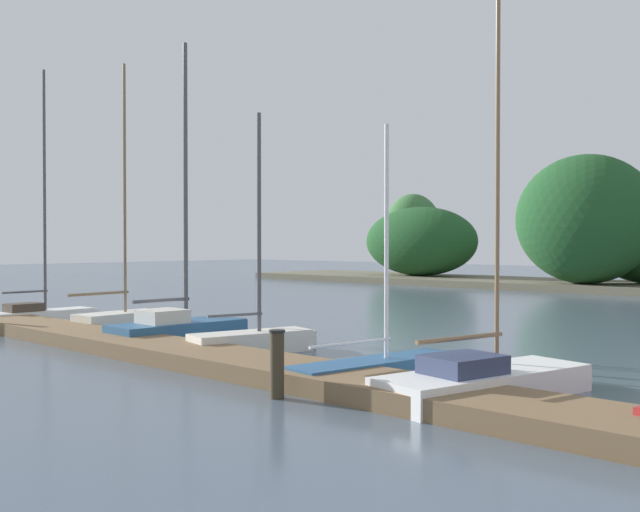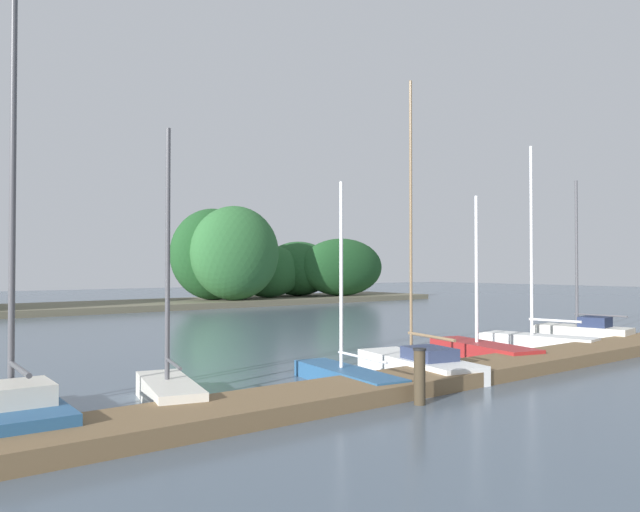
{
  "view_description": "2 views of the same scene",
  "coord_description": "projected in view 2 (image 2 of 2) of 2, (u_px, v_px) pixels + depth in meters",
  "views": [
    {
      "loc": [
        9.29,
        1.76,
        2.62
      ],
      "look_at": [
        -0.56,
        12.17,
        2.37
      ],
      "focal_mm": 40.95,
      "sensor_mm": 36.0,
      "label": 1
    },
    {
      "loc": [
        -9.08,
        1.47,
        2.84
      ],
      "look_at": [
        -0.25,
        12.74,
        3.09
      ],
      "focal_mm": 34.4,
      "sensor_mm": 36.0,
      "label": 2
    }
  ],
  "objects": [
    {
      "name": "sailboat_5",
      "position": [
        415.0,
        362.0,
        16.16
      ],
      "size": [
        2.12,
        4.5,
        7.85
      ],
      "rotation": [
        0.0,
        0.0,
        1.36
      ],
      "color": "white",
      "rests_on": "ground"
    },
    {
      "name": "sailboat_7",
      "position": [
        535.0,
        337.0,
        21.76
      ],
      "size": [
        1.76,
        4.17,
        7.17
      ],
      "rotation": [
        0.0,
        0.0,
        1.76
      ],
      "color": "white",
      "rests_on": "ground"
    },
    {
      "name": "sailboat_6",
      "position": [
        479.0,
        348.0,
        19.29
      ],
      "size": [
        2.1,
        4.45,
        5.1
      ],
      "rotation": [
        0.0,
        0.0,
        1.33
      ],
      "color": "maroon",
      "rests_on": "ground"
    },
    {
      "name": "sailboat_4",
      "position": [
        344.0,
        374.0,
        14.78
      ],
      "size": [
        1.46,
        4.12,
        4.92
      ],
      "rotation": [
        0.0,
        0.0,
        1.42
      ],
      "color": "#285684",
      "rests_on": "ground"
    },
    {
      "name": "mooring_piling_1",
      "position": [
        420.0,
        376.0,
        12.61
      ],
      "size": [
        0.27,
        0.27,
        1.16
      ],
      "color": "#3D3323",
      "rests_on": "ground"
    },
    {
      "name": "sailboat_3",
      "position": [
        168.0,
        388.0,
        12.57
      ],
      "size": [
        1.59,
        3.24,
        5.73
      ],
      "rotation": [
        0.0,
        0.0,
        1.33
      ],
      "color": "silver",
      "rests_on": "ground"
    },
    {
      "name": "far_shore",
      "position": [
        72.0,
        266.0,
        38.85
      ],
      "size": [
        63.91,
        8.81,
        7.44
      ],
      "color": "#66604C",
      "rests_on": "ground"
    },
    {
      "name": "dock_pier",
      "position": [
        367.0,
        389.0,
        13.35
      ],
      "size": [
        29.76,
        1.8,
        0.35
      ],
      "color": "brown",
      "rests_on": "ground"
    },
    {
      "name": "sailboat_8",
      "position": [
        581.0,
        330.0,
        23.39
      ],
      "size": [
        1.75,
        3.66,
        6.17
      ],
      "rotation": [
        0.0,
        0.0,
        1.73
      ],
      "color": "silver",
      "rests_on": "ground"
    },
    {
      "name": "sailboat_2",
      "position": [
        12.0,
        404.0,
        10.7
      ],
      "size": [
        1.49,
        3.92,
        7.94
      ],
      "rotation": [
        0.0,
        0.0,
        1.53
      ],
      "color": "#285684",
      "rests_on": "ground"
    }
  ]
}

